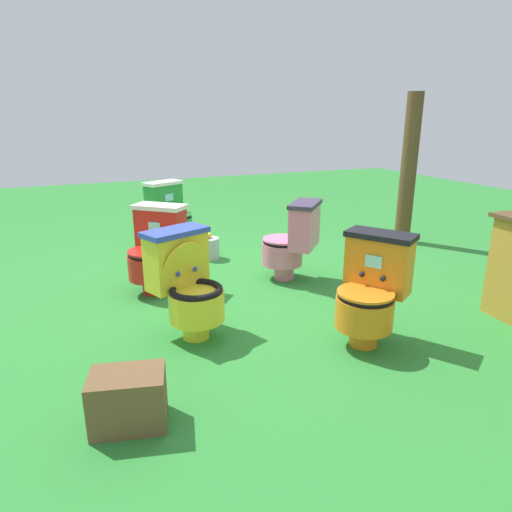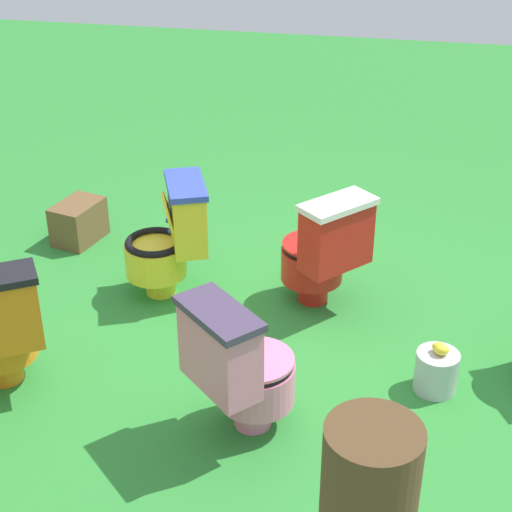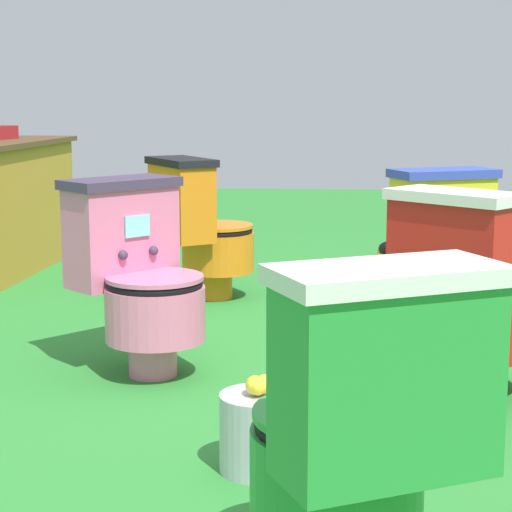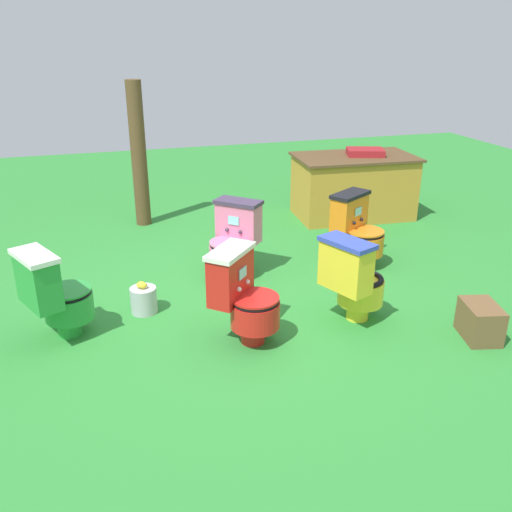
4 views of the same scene
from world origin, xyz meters
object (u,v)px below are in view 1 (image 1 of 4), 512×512
(toilet_red, at_px, (155,249))
(toilet_green, at_px, (170,214))
(small_crate, at_px, (128,399))
(toilet_orange, at_px, (371,289))
(toilet_pink, at_px, (292,241))
(wooden_post, at_px, (408,170))
(toilet_yellow, at_px, (187,283))
(lemon_bucket, at_px, (209,248))

(toilet_red, xyz_separation_m, toilet_green, (-1.34, 0.44, 0.00))
(toilet_green, relative_size, small_crate, 2.04)
(toilet_orange, relative_size, small_crate, 2.04)
(toilet_orange, distance_m, small_crate, 1.63)
(toilet_pink, bearing_deg, wooden_post, -27.51)
(toilet_pink, distance_m, toilet_orange, 1.25)
(toilet_red, distance_m, wooden_post, 3.08)
(toilet_red, height_order, small_crate, toilet_red)
(toilet_pink, distance_m, toilet_red, 1.20)
(toilet_green, bearing_deg, wooden_post, 135.23)
(wooden_post, xyz_separation_m, small_crate, (2.16, -3.50, -0.71))
(toilet_red, distance_m, small_crate, 1.81)
(small_crate, bearing_deg, toilet_yellow, 147.59)
(toilet_red, height_order, lemon_bucket, toilet_red)
(toilet_green, bearing_deg, toilet_orange, 77.91)
(toilet_yellow, bearing_deg, wooden_post, -178.07)
(wooden_post, relative_size, small_crate, 4.75)
(toilet_red, height_order, toilet_orange, same)
(toilet_pink, bearing_deg, toilet_red, 121.83)
(toilet_orange, xyz_separation_m, lemon_bucket, (-2.16, -0.42, -0.25))
(small_crate, bearing_deg, wooden_post, 121.75)
(toilet_yellow, bearing_deg, toilet_green, -122.58)
(toilet_green, relative_size, wooden_post, 0.43)
(toilet_green, relative_size, lemon_bucket, 2.63)
(toilet_green, height_order, small_crate, toilet_green)
(toilet_orange, relative_size, wooden_post, 0.43)
(toilet_green, bearing_deg, toilet_pink, 89.99)
(toilet_orange, xyz_separation_m, toilet_green, (-2.82, -0.66, 0.00))
(toilet_orange, height_order, small_crate, toilet_orange)
(toilet_yellow, height_order, toilet_red, same)
(toilet_red, xyz_separation_m, wooden_post, (-0.43, 3.01, 0.48))
(toilet_pink, relative_size, toilet_yellow, 1.00)
(toilet_yellow, relative_size, toilet_red, 1.00)
(lemon_bucket, bearing_deg, toilet_green, -159.96)
(toilet_orange, xyz_separation_m, wooden_post, (-1.91, 1.91, 0.48))
(toilet_green, xyz_separation_m, lemon_bucket, (0.66, 0.24, -0.25))
(toilet_yellow, distance_m, small_crate, 1.00)
(toilet_pink, bearing_deg, lemon_bucket, 71.57)
(toilet_pink, xyz_separation_m, toilet_green, (-1.57, -0.74, 0.00))
(toilet_yellow, bearing_deg, lemon_bucket, -134.44)
(toilet_pink, relative_size, toilet_orange, 1.00)
(toilet_yellow, distance_m, toilet_orange, 1.21)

